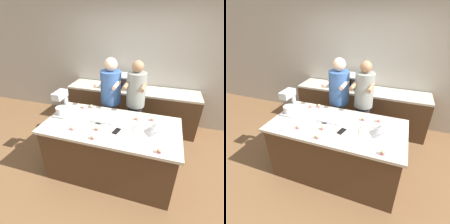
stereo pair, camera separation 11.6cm
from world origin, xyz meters
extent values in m
plane|color=brown|center=(0.00, 0.00, 0.00)|extent=(16.00, 16.00, 0.00)
cube|color=#B2ADA3|center=(0.00, 1.85, 1.35)|extent=(10.00, 0.06, 2.70)
cube|color=#4C331E|center=(0.00, 0.00, 0.44)|extent=(1.86, 0.91, 0.87)
cube|color=beige|center=(0.00, 0.00, 0.89)|extent=(1.94, 0.96, 0.04)
cube|color=#4C331E|center=(0.00, 1.50, 0.43)|extent=(2.80, 0.60, 0.85)
cube|color=beige|center=(0.00, 1.50, 0.87)|extent=(2.80, 0.60, 0.04)
cylinder|color=brown|center=(-0.23, 0.73, 0.45)|extent=(0.28, 0.28, 0.90)
cylinder|color=#335693|center=(-0.23, 0.73, 1.18)|extent=(0.36, 0.36, 0.57)
sphere|color=#DBB293|center=(-0.23, 0.73, 1.58)|extent=(0.22, 0.22, 0.22)
cylinder|color=#DBB293|center=(-0.38, 0.56, 1.31)|extent=(0.06, 0.34, 0.06)
cylinder|color=#DBB293|center=(-0.08, 0.56, 1.31)|extent=(0.06, 0.34, 0.06)
cylinder|color=#232328|center=(0.21, 0.73, 0.45)|extent=(0.25, 0.25, 0.90)
cylinder|color=gray|center=(0.21, 0.73, 1.19)|extent=(0.32, 0.32, 0.58)
sphere|color=#936B4C|center=(0.21, 0.73, 1.58)|extent=(0.19, 0.19, 0.19)
cylinder|color=#936B4C|center=(0.08, 0.56, 1.32)|extent=(0.06, 0.34, 0.06)
cylinder|color=#936B4C|center=(0.35, 0.56, 1.32)|extent=(0.06, 0.34, 0.06)
cube|color=#B2B7BC|center=(-0.81, 0.07, 0.93)|extent=(0.20, 0.30, 0.03)
cylinder|color=#B2B7BC|center=(-0.81, 0.18, 1.07)|extent=(0.07, 0.07, 0.26)
cube|color=#B2B7BC|center=(-0.81, 0.05, 1.25)|extent=(0.13, 0.26, 0.10)
cylinder|color=#BCBCC1|center=(-0.81, 0.03, 1.00)|extent=(0.17, 0.17, 0.11)
cone|color=#BCBCC1|center=(0.62, -0.02, 0.99)|extent=(0.28, 0.28, 0.15)
torus|color=#BCBCC1|center=(0.62, -0.02, 1.06)|extent=(0.29, 0.29, 0.01)
cube|color=#BCBCC1|center=(-0.14, 0.12, 0.93)|extent=(0.33, 0.29, 0.02)
cube|color=white|center=(-0.14, 0.12, 0.95)|extent=(0.27, 0.23, 0.02)
cube|color=silver|center=(-0.29, 1.50, 1.04)|extent=(0.44, 0.39, 0.30)
cube|color=black|center=(-0.32, 1.31, 1.04)|extent=(0.30, 0.01, 0.24)
cube|color=#2D2D2D|center=(-0.13, 1.31, 1.04)|extent=(0.09, 0.01, 0.24)
cube|color=black|center=(0.12, -0.14, 0.92)|extent=(0.10, 0.16, 0.01)
cube|color=black|center=(0.12, -0.14, 0.92)|extent=(0.09, 0.14, 0.00)
cube|color=#BCBCC1|center=(-0.07, -0.03, 0.92)|extent=(0.14, 0.03, 0.01)
cube|color=black|center=(-0.18, -0.04, 0.92)|extent=(0.08, 0.02, 0.01)
cylinder|color=#D17084|center=(0.56, 0.28, 0.93)|extent=(0.05, 0.05, 0.03)
ellipsoid|color=tan|center=(0.56, 0.28, 0.96)|extent=(0.06, 0.06, 0.03)
cylinder|color=#D17084|center=(-0.59, 0.34, 0.93)|extent=(0.05, 0.05, 0.03)
ellipsoid|color=tan|center=(-0.59, 0.34, 0.96)|extent=(0.06, 0.06, 0.03)
cylinder|color=#D17084|center=(-0.12, -0.39, 0.93)|extent=(0.05, 0.05, 0.03)
ellipsoid|color=tan|center=(-0.12, -0.39, 0.96)|extent=(0.06, 0.06, 0.03)
cylinder|color=#D17084|center=(-0.14, -0.19, 0.93)|extent=(0.05, 0.05, 0.03)
ellipsoid|color=tan|center=(-0.14, -0.19, 0.96)|extent=(0.06, 0.06, 0.03)
cylinder|color=#D17084|center=(-0.46, -0.28, 0.93)|extent=(0.05, 0.05, 0.03)
ellipsoid|color=tan|center=(-0.46, -0.28, 0.96)|extent=(0.06, 0.06, 0.03)
cylinder|color=#D17084|center=(-0.47, 0.39, 0.93)|extent=(0.05, 0.05, 0.03)
ellipsoid|color=tan|center=(-0.47, 0.39, 0.96)|extent=(0.06, 0.06, 0.03)
cylinder|color=#D17084|center=(0.70, -0.40, 0.93)|extent=(0.05, 0.05, 0.03)
ellipsoid|color=tan|center=(0.70, -0.40, 0.96)|extent=(0.06, 0.06, 0.03)
cylinder|color=#D17084|center=(0.33, 0.24, 0.93)|extent=(0.05, 0.05, 0.03)
ellipsoid|color=tan|center=(0.33, 0.24, 0.96)|extent=(0.06, 0.06, 0.03)
camera|label=1|loc=(0.63, -2.00, 2.29)|focal=28.00mm
camera|label=2|loc=(0.74, -1.96, 2.29)|focal=28.00mm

